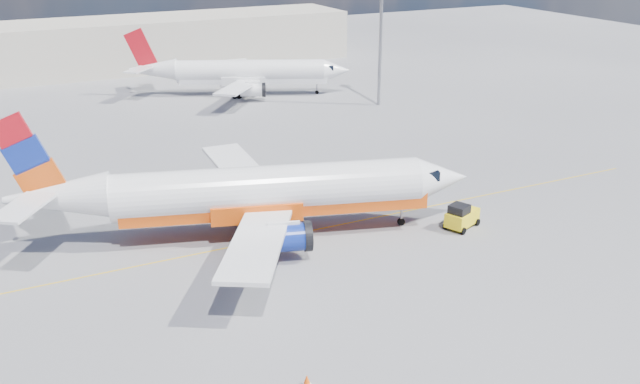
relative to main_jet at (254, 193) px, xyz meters
name	(u,v)px	position (x,y,z in m)	size (l,w,h in m)	color
ground	(313,249)	(2.96, -4.09, -3.59)	(240.00, 240.00, 0.00)	slate
taxi_line	(296,234)	(2.96, -1.09, -3.59)	(70.00, 0.15, 0.01)	gold
terminal_main	(139,43)	(7.96, 70.91, 0.41)	(70.00, 14.00, 8.00)	#BAB1A0
main_jet	(254,193)	(0.00, 0.00, 0.00)	(35.61, 27.12, 10.78)	white
second_jet	(243,73)	(16.27, 45.04, -0.47)	(30.34, 22.83, 9.36)	white
gse_tug	(462,216)	(15.29, -5.93, -2.60)	(3.33, 2.78, 2.09)	black
traffic_cone	(307,379)	(-4.60, -18.90, -3.32)	(0.40, 0.40, 0.56)	white
floodlight_mast	(381,14)	(30.15, 31.59, 8.26)	(1.44, 1.44, 19.78)	gray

